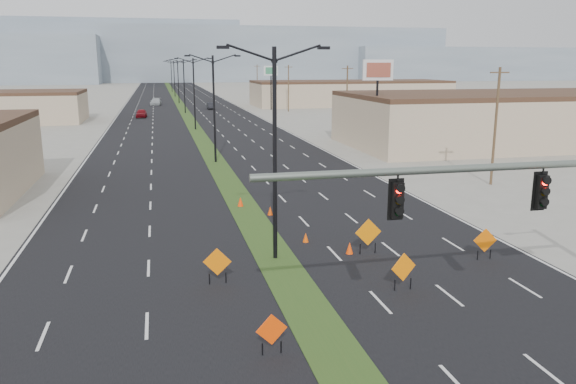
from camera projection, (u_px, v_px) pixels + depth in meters
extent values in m
cube|color=black|center=(184.00, 112.00, 110.82)|extent=(25.00, 400.00, 0.02)
cube|color=#2A4D1B|center=(184.00, 112.00, 110.82)|extent=(2.00, 400.00, 0.04)
cube|color=tan|center=(502.00, 121.00, 65.48)|extent=(36.00, 18.00, 5.50)
cube|color=tan|center=(350.00, 94.00, 128.13)|extent=(44.00, 16.00, 5.00)
cube|color=gray|center=(239.00, 55.00, 306.39)|extent=(220.00, 50.00, 28.00)
cube|color=gray|center=(478.00, 64.00, 328.89)|extent=(160.00, 50.00, 18.00)
cube|color=gray|center=(108.00, 51.00, 309.50)|extent=(140.00, 50.00, 32.00)
cylinder|color=slate|center=(502.00, 167.00, 17.56)|extent=(16.00, 0.24, 0.24)
cube|color=black|center=(397.00, 200.00, 16.98)|extent=(0.50, 0.28, 1.30)
sphere|color=#FF0C05|center=(400.00, 190.00, 16.75)|extent=(0.22, 0.22, 0.22)
cube|color=black|center=(541.00, 192.00, 18.08)|extent=(0.50, 0.28, 1.30)
sphere|color=#FF0C05|center=(545.00, 182.00, 17.85)|extent=(0.22, 0.22, 0.22)
cylinder|color=black|center=(275.00, 157.00, 26.15)|extent=(0.20, 0.20, 10.00)
cube|color=black|center=(223.00, 47.00, 24.54)|extent=(0.55, 0.24, 0.14)
cube|color=black|center=(324.00, 48.00, 25.55)|extent=(0.55, 0.24, 0.14)
cylinder|color=black|center=(214.00, 110.00, 52.73)|extent=(0.20, 0.20, 10.00)
cube|color=black|center=(187.00, 56.00, 51.12)|extent=(0.55, 0.24, 0.14)
cube|color=black|center=(237.00, 56.00, 52.13)|extent=(0.55, 0.24, 0.14)
cylinder|color=black|center=(194.00, 94.00, 79.32)|extent=(0.20, 0.20, 10.00)
cube|color=black|center=(176.00, 58.00, 77.70)|extent=(0.55, 0.24, 0.14)
cube|color=black|center=(209.00, 58.00, 78.72)|extent=(0.55, 0.24, 0.14)
cylinder|color=black|center=(184.00, 87.00, 105.90)|extent=(0.20, 0.20, 10.00)
cube|color=black|center=(171.00, 60.00, 104.29)|extent=(0.55, 0.24, 0.14)
cube|color=black|center=(196.00, 60.00, 105.30)|extent=(0.55, 0.24, 0.14)
cylinder|color=black|center=(178.00, 82.00, 132.49)|extent=(0.20, 0.20, 10.00)
cube|color=black|center=(167.00, 61.00, 130.87)|extent=(0.55, 0.24, 0.14)
cube|color=black|center=(187.00, 61.00, 131.89)|extent=(0.55, 0.24, 0.14)
cylinder|color=black|center=(174.00, 79.00, 159.07)|extent=(0.20, 0.20, 10.00)
cube|color=black|center=(165.00, 61.00, 157.46)|extent=(0.55, 0.24, 0.14)
cube|color=black|center=(182.00, 61.00, 158.47)|extent=(0.55, 0.24, 0.14)
cylinder|color=black|center=(172.00, 77.00, 185.65)|extent=(0.20, 0.20, 10.00)
cube|color=black|center=(164.00, 61.00, 184.04)|extent=(0.55, 0.24, 0.14)
cube|color=black|center=(178.00, 61.00, 185.06)|extent=(0.55, 0.24, 0.14)
cylinder|color=#4C3823|center=(495.00, 127.00, 43.01)|extent=(0.20, 0.20, 9.00)
cube|color=#4C3823|center=(500.00, 72.00, 42.10)|extent=(1.60, 0.10, 0.10)
cylinder|color=#4C3823|center=(347.00, 99.00, 76.24)|extent=(0.20, 0.20, 9.00)
cube|color=#4C3823|center=(348.00, 69.00, 75.33)|extent=(1.60, 0.10, 0.10)
cylinder|color=#4C3823|center=(288.00, 89.00, 109.47)|extent=(0.20, 0.20, 9.00)
cube|color=#4C3823|center=(288.00, 67.00, 108.56)|extent=(1.60, 0.10, 0.10)
cylinder|color=#4C3823|center=(257.00, 83.00, 142.70)|extent=(0.20, 0.20, 9.00)
cube|color=#4C3823|center=(257.00, 66.00, 141.79)|extent=(1.60, 0.10, 0.10)
imported|color=maroon|center=(141.00, 113.00, 98.44)|extent=(1.97, 4.41, 1.47)
imported|color=black|center=(211.00, 106.00, 116.34)|extent=(1.43, 4.08, 1.34)
imported|color=#B1B8BB|center=(156.00, 102.00, 127.21)|extent=(2.78, 5.61, 1.57)
cube|color=#F03F05|center=(272.00, 329.00, 18.08)|extent=(1.06, 0.17, 1.06)
cylinder|color=black|center=(262.00, 349.00, 18.16)|extent=(0.05, 0.05, 0.44)
cylinder|color=black|center=(281.00, 347.00, 18.30)|extent=(0.05, 0.05, 0.44)
cube|color=#E06704|center=(217.00, 262.00, 23.90)|extent=(1.20, 0.29, 1.21)
cylinder|color=black|center=(209.00, 279.00, 23.99)|extent=(0.05, 0.05, 0.51)
cylinder|color=black|center=(226.00, 278.00, 24.14)|extent=(0.05, 0.05, 0.51)
cube|color=orange|center=(404.00, 267.00, 23.24)|extent=(1.20, 0.33, 1.23)
cylinder|color=black|center=(395.00, 285.00, 23.33)|extent=(0.05, 0.05, 0.51)
cylinder|color=black|center=(411.00, 284.00, 23.49)|extent=(0.05, 0.05, 0.51)
cube|color=orange|center=(368.00, 232.00, 27.67)|extent=(1.36, 0.06, 1.36)
cylinder|color=black|center=(360.00, 249.00, 27.78)|extent=(0.05, 0.05, 0.57)
cylinder|color=black|center=(375.00, 248.00, 27.95)|extent=(0.05, 0.05, 0.57)
cube|color=#DA5D04|center=(485.00, 240.00, 26.92)|extent=(1.17, 0.17, 1.17)
cylinder|color=black|center=(478.00, 255.00, 27.01)|extent=(0.05, 0.05, 0.49)
cylinder|color=black|center=(490.00, 254.00, 27.16)|extent=(0.05, 0.05, 0.49)
cone|color=#E84B04|center=(306.00, 237.00, 29.69)|extent=(0.40, 0.40, 0.53)
cone|color=#F84005|center=(350.00, 248.00, 27.86)|extent=(0.39, 0.39, 0.62)
cone|color=#DC3E04|center=(270.00, 211.00, 35.01)|extent=(0.38, 0.38, 0.57)
cone|color=#FF3805|center=(240.00, 202.00, 37.04)|extent=(0.46, 0.46, 0.67)
cylinder|color=black|center=(376.00, 115.00, 58.72)|extent=(0.24, 0.24, 7.98)
cube|color=white|center=(378.00, 70.00, 57.68)|extent=(3.17, 0.80, 2.10)
cube|color=#9D4734|center=(379.00, 70.00, 57.49)|extent=(2.50, 0.41, 1.47)
cylinder|color=black|center=(271.00, 92.00, 114.32)|extent=(0.24, 0.24, 7.28)
cube|color=white|center=(271.00, 71.00, 113.38)|extent=(2.78, 1.44, 1.92)
cube|color=#36885C|center=(271.00, 71.00, 113.19)|extent=(2.14, 0.94, 1.34)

